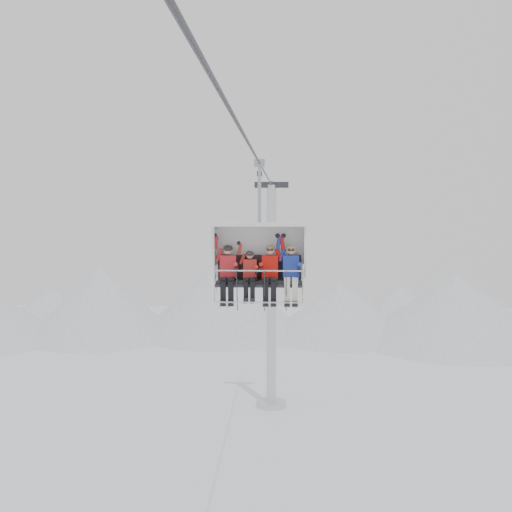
{
  "coord_description": "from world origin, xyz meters",
  "views": [
    {
      "loc": [
        0.66,
        -15.82,
        12.12
      ],
      "look_at": [
        0.0,
        0.0,
        10.86
      ],
      "focal_mm": 45.0,
      "sensor_mm": 36.0,
      "label": 1
    }
  ],
  "objects_px": {
    "skier_center_left": "(250,274)",
    "skier_center_right": "(270,271)",
    "lift_tower_right": "(271,312)",
    "skier_far_right": "(291,271)",
    "chairlift_carrier": "(260,254)",
    "skier_far_left": "(228,271)"
  },
  "relations": [
    {
      "from": "skier_far_left",
      "to": "skier_center_right",
      "type": "distance_m",
      "value": 1.19
    },
    {
      "from": "skier_far_right",
      "to": "chairlift_carrier",
      "type": "bearing_deg",
      "value": 161.3
    },
    {
      "from": "lift_tower_right",
      "to": "chairlift_carrier",
      "type": "relative_size",
      "value": 3.38
    },
    {
      "from": "skier_center_left",
      "to": "skier_far_right",
      "type": "bearing_deg",
      "value": 0.99
    },
    {
      "from": "lift_tower_right",
      "to": "chairlift_carrier",
      "type": "bearing_deg",
      "value": -90.0
    },
    {
      "from": "skier_far_left",
      "to": "skier_center_left",
      "type": "distance_m",
      "value": 0.63
    },
    {
      "from": "skier_far_left",
      "to": "skier_far_right",
      "type": "relative_size",
      "value": 0.99
    },
    {
      "from": "skier_center_right",
      "to": "chairlift_carrier",
      "type": "bearing_deg",
      "value": 134.94
    },
    {
      "from": "chairlift_carrier",
      "to": "skier_center_right",
      "type": "height_order",
      "value": "chairlift_carrier"
    },
    {
      "from": "lift_tower_right",
      "to": "skier_far_right",
      "type": "bearing_deg",
      "value": -87.41
    },
    {
      "from": "skier_far_right",
      "to": "lift_tower_right",
      "type": "bearing_deg",
      "value": 92.59
    },
    {
      "from": "skier_center_right",
      "to": "skier_far_right",
      "type": "distance_m",
      "value": 0.59
    },
    {
      "from": "chairlift_carrier",
      "to": "skier_far_right",
      "type": "height_order",
      "value": "chairlift_carrier"
    },
    {
      "from": "skier_far_left",
      "to": "skier_far_right",
      "type": "height_order",
      "value": "skier_far_right"
    },
    {
      "from": "lift_tower_right",
      "to": "skier_far_left",
      "type": "relative_size",
      "value": 7.59
    },
    {
      "from": "skier_far_left",
      "to": "skier_far_right",
      "type": "distance_m",
      "value": 1.78
    },
    {
      "from": "skier_far_left",
      "to": "chairlift_carrier",
      "type": "bearing_deg",
      "value": 18.97
    },
    {
      "from": "chairlift_carrier",
      "to": "skier_far_left",
      "type": "distance_m",
      "value": 1.05
    },
    {
      "from": "skier_center_left",
      "to": "skier_center_right",
      "type": "relative_size",
      "value": 0.94
    },
    {
      "from": "skier_center_left",
      "to": "lift_tower_right",
      "type": "bearing_deg",
      "value": 89.24
    },
    {
      "from": "chairlift_carrier",
      "to": "skier_center_left",
      "type": "height_order",
      "value": "chairlift_carrier"
    },
    {
      "from": "skier_center_left",
      "to": "skier_far_left",
      "type": "bearing_deg",
      "value": 178.22
    }
  ]
}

